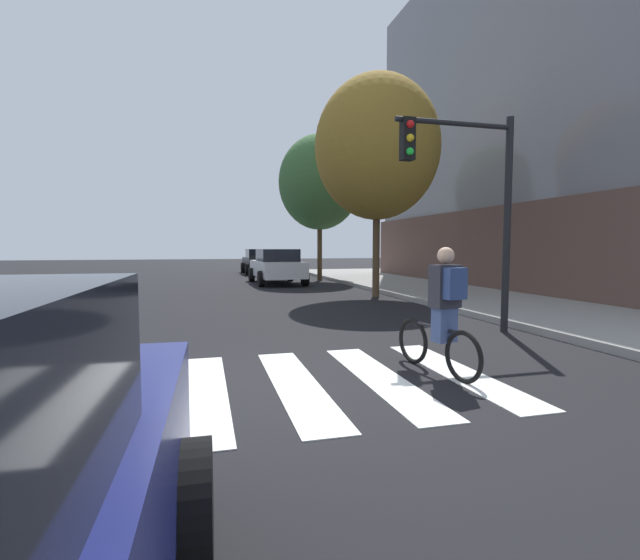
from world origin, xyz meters
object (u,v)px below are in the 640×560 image
object	(u,v)px
cyclist	(443,312)
street_tree_near	(377,148)
traffic_light_near	(471,186)
sedan_mid	(277,266)
sedan_far	(260,261)
fire_hydrant	(454,284)
street_tree_mid	(320,183)

from	to	relation	value
cyclist	street_tree_near	xyz separation A→B (m)	(2.63, 8.96, 4.14)
traffic_light_near	street_tree_near	xyz separation A→B (m)	(0.70, 6.57, 2.13)
sedan_mid	traffic_light_near	xyz separation A→B (m)	(1.68, -12.87, 2.04)
traffic_light_near	sedan_far	bearing A→B (deg)	94.08
traffic_light_near	street_tree_near	world-z (taller)	street_tree_near
sedan_mid	cyclist	xyz separation A→B (m)	(-0.25, -15.27, 0.02)
cyclist	fire_hydrant	size ratio (longest dim) A/B	2.17
sedan_mid	fire_hydrant	size ratio (longest dim) A/B	6.01
cyclist	fire_hydrant	xyz separation A→B (m)	(4.62, 7.33, -0.31)
sedan_mid	street_tree_near	distance (m)	7.92
street_tree_near	street_tree_mid	world-z (taller)	street_tree_near
traffic_light_near	cyclist	bearing A→B (deg)	-128.89
cyclist	fire_hydrant	distance (m)	8.67
sedan_far	street_tree_near	distance (m)	15.03
cyclist	traffic_light_near	xyz separation A→B (m)	(1.93, 2.40, 2.02)
traffic_light_near	street_tree_near	size ratio (longest dim) A/B	0.57
sedan_mid	traffic_light_near	world-z (taller)	traffic_light_near
sedan_mid	sedan_far	bearing A→B (deg)	88.59
street_tree_near	street_tree_mid	bearing A→B (deg)	90.09
fire_hydrant	street_tree_mid	xyz separation A→B (m)	(-2.00, 9.19, 4.36)
traffic_light_near	fire_hydrant	xyz separation A→B (m)	(2.69, 4.93, -2.33)
street_tree_mid	street_tree_near	bearing A→B (deg)	-89.91
sedan_mid	sedan_far	world-z (taller)	sedan_mid
sedan_mid	street_tree_mid	xyz separation A→B (m)	(2.37, 1.25, 4.06)
traffic_light_near	street_tree_near	distance (m)	6.94
cyclist	fire_hydrant	bearing A→B (deg)	57.76
traffic_light_near	street_tree_mid	distance (m)	14.28
street_tree_near	fire_hydrant	bearing A→B (deg)	-39.47
street_tree_near	street_tree_mid	xyz separation A→B (m)	(-0.01, 7.55, -0.10)
sedan_mid	cyclist	distance (m)	15.27
sedan_far	street_tree_near	size ratio (longest dim) A/B	0.62
sedan_mid	fire_hydrant	distance (m)	9.07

